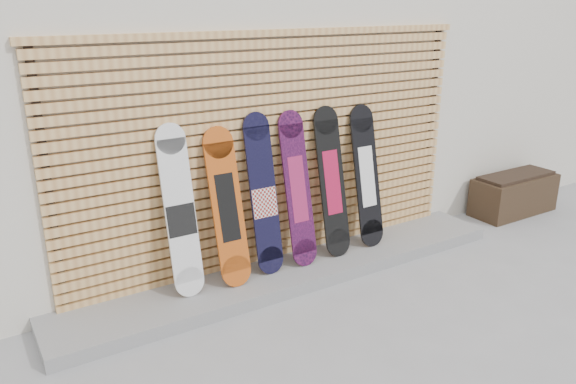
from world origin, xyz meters
The scene contains 11 objects.
ground centered at (0.00, 0.00, 0.00)m, with size 80.00×80.00×0.00m, color gray.
building centered at (0.50, 3.50, 1.80)m, with size 12.00×5.00×3.60m, color beige.
concrete_step centered at (-0.15, 0.68, 0.06)m, with size 4.60×0.70×0.12m, color gray.
slat_wall centered at (-0.15, 0.97, 1.21)m, with size 4.26×0.08×2.29m.
planter_box centered at (3.12, 0.70, 0.25)m, with size 1.13×0.47×0.51m.
snowboard_0 centered at (-1.21, 0.79, 0.84)m, with size 0.26×0.31×1.47m.
snowboard_1 centered at (-0.78, 0.76, 0.81)m, with size 0.28×0.37×1.39m.
snowboard_2 centered at (-0.40, 0.79, 0.85)m, with size 0.26×0.31×1.48m.
snowboard_3 centered at (-0.04, 0.77, 0.85)m, with size 0.26×0.34×1.46m.
snowboard_4 centered at (0.36, 0.77, 0.85)m, with size 0.28×0.34×1.46m.
snowboard_5 centered at (0.80, 0.78, 0.83)m, with size 0.28×0.33×1.43m.
Camera 1 is at (-2.75, -3.43, 2.53)m, focal length 35.00 mm.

